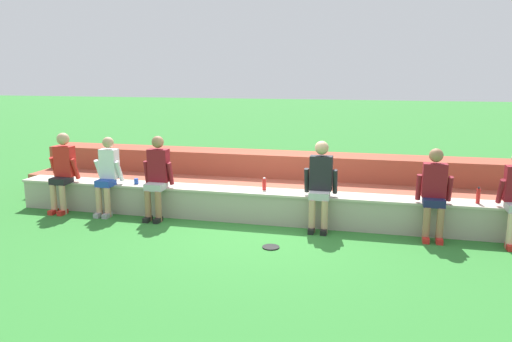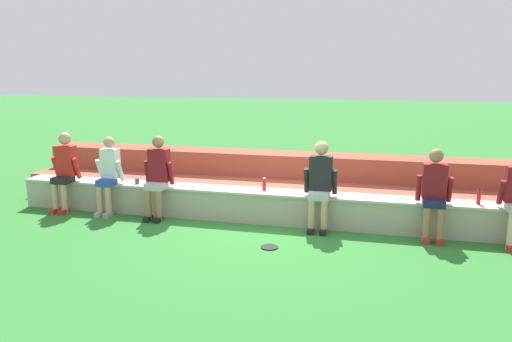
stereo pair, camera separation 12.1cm
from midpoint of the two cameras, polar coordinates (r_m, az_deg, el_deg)
name	(u,v)px [view 1 (the left image)]	position (r m, az deg, el deg)	size (l,w,h in m)	color
ground_plane	(266,225)	(8.47, 0.75, -6.35)	(80.00, 80.00, 0.00)	#2D752D
stone_seating_wall	(269,205)	(8.61, 1.11, -4.02)	(9.62, 0.51, 0.55)	#A8A08E
brick_bleachers	(284,182)	(9.96, 2.92, -1.29)	(10.64, 1.54, 0.95)	#A54F3A
person_far_left	(63,169)	(9.87, -21.90, 0.21)	(0.53, 0.55, 1.48)	tan
person_left_of_center	(107,173)	(9.40, -17.27, -0.27)	(0.49, 0.54, 1.43)	tan
person_center	(157,175)	(8.89, -11.82, -0.42)	(0.54, 0.55, 1.48)	#996B4C
person_right_of_center	(320,182)	(8.13, 7.08, -1.27)	(0.55, 0.53, 1.48)	tan
person_far_right	(434,190)	(8.11, 19.63, -2.14)	(0.54, 0.51, 1.43)	#996B4C
water_bottle_near_right	(264,184)	(8.59, 0.56, -1.55)	(0.07, 0.07, 0.22)	red
water_bottle_mid_left	(478,196)	(8.46, 24.07, -2.64)	(0.06, 0.06, 0.26)	red
plastic_cup_right_end	(136,181)	(9.35, -14.12, -1.17)	(0.08, 0.08, 0.10)	blue
frisbee	(271,247)	(7.44, 1.27, -8.85)	(0.26, 0.26, 0.02)	black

